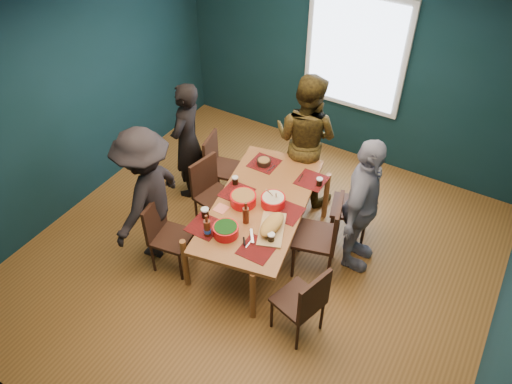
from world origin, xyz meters
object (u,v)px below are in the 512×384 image
person_far_left (187,141)px  cutting_board (272,226)px  chair_left_mid (210,188)px  bowl_salad (243,199)px  person_right (362,207)px  person_near_left (147,196)px  person_back (306,139)px  chair_right_far (360,203)px  chair_right_near (305,300)px  dining_table (261,207)px  chair_right_mid (325,232)px  bowl_dumpling (273,200)px  chair_left_far (218,162)px  chair_left_near (164,230)px  bowl_herbs (226,230)px

person_far_left → cutting_board: (1.62, -0.76, -0.00)m
chair_left_mid → bowl_salad: chair_left_mid is taller
person_right → person_near_left: (-2.05, -1.00, -0.00)m
person_back → person_right: person_back is taller
chair_right_far → chair_right_near: chair_right_far is taller
chair_right_far → person_near_left: size_ratio=0.58×
person_far_left → person_near_left: 1.11m
person_back → dining_table: bearing=93.6°
dining_table → chair_right_near: size_ratio=2.25×
chair_right_mid → chair_right_near: chair_right_mid is taller
person_right → bowl_dumpling: size_ratio=6.21×
chair_left_far → person_far_left: 0.47m
chair_right_mid → cutting_board: (-0.44, -0.38, 0.19)m
dining_table → bowl_dumpling: size_ratio=7.67×
chair_right_near → bowl_salad: 1.32m
chair_left_far → cutting_board: chair_left_far is taller
bowl_salad → person_near_left: bearing=-149.9°
person_right → dining_table: bearing=105.8°
chair_left_near → person_back: 2.04m
chair_right_mid → chair_right_near: size_ratio=1.11×
chair_left_near → chair_right_mid: 1.73m
dining_table → bowl_herbs: size_ratio=7.76×
chair_right_far → person_back: 1.05m
chair_left_mid → person_back: person_back is taller
bowl_herbs → chair_right_near: bearing=-10.7°
chair_right_mid → bowl_salad: chair_right_mid is taller
dining_table → bowl_salad: bowl_salad is taller
chair_right_far → bowl_herbs: bearing=-141.6°
chair_left_mid → chair_right_near: 1.90m
person_near_left → chair_right_far: bearing=118.7°
chair_left_mid → chair_right_near: size_ratio=1.00×
chair_right_mid → person_right: person_right is taller
dining_table → person_right: bearing=9.7°
chair_right_near → bowl_salad: (-1.10, 0.68, 0.25)m
chair_left_mid → chair_left_near: 0.82m
dining_table → chair_left_far: size_ratio=2.32×
chair_left_near → person_far_left: bearing=105.0°
person_near_left → dining_table: bearing=114.6°
chair_right_near → person_right: bearing=103.7°
chair_left_near → chair_right_near: bearing=-11.3°
chair_right_near → chair_left_far: bearing=160.9°
chair_left_far → chair_right_near: size_ratio=0.97×
chair_left_near → bowl_herbs: 0.78m
chair_left_mid → bowl_herbs: 1.00m
dining_table → chair_right_far: bearing=28.3°
person_right → cutting_board: (-0.69, -0.69, -0.04)m
chair_left_mid → bowl_salad: (0.59, -0.20, 0.25)m
chair_left_near → person_back: size_ratio=0.52×
chair_left_near → bowl_salad: bearing=35.1°
chair_right_near → person_right: 1.21m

